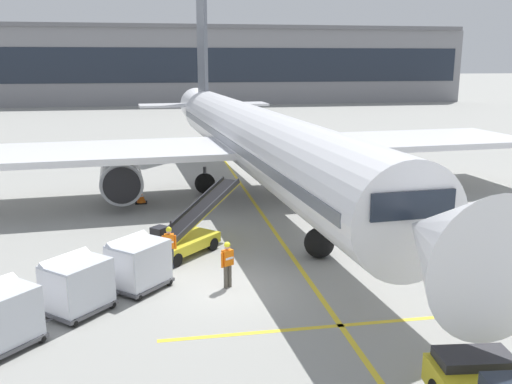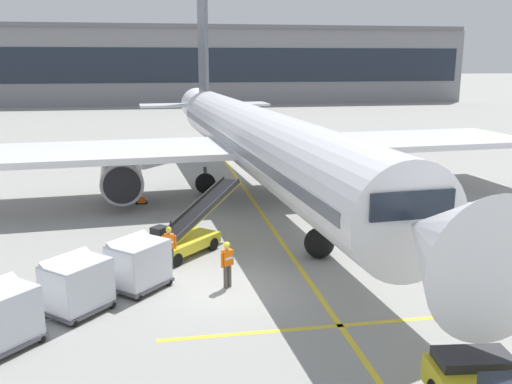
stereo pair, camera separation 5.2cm
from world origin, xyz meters
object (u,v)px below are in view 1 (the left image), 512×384
Objects in this scene: ground_crew_by_carts at (169,245)px; safety_cone_engine_keepout at (141,197)px; belt_loader at (185,234)px; baggage_cart_lead at (138,263)px; baggage_cart_second at (76,284)px; parked_airplane at (252,138)px; ground_crew_by_loader at (227,261)px.

ground_crew_by_carts is 10.99m from safety_cone_engine_keepout.
belt_loader is at bearing -77.13° from safety_cone_engine_keepout.
belt_loader is 4.06m from baggage_cart_lead.
belt_loader is 6.48m from baggage_cart_second.
belt_loader is 2.74× the size of ground_crew_by_carts.
baggage_cart_lead and baggage_cart_second have the same top height.
belt_loader is 1.87× the size of baggage_cart_second.
baggage_cart_lead is 12.72m from safety_cone_engine_keepout.
baggage_cart_lead is 1.00× the size of baggage_cart_second.
ground_crew_by_carts is (-5.38, -11.87, -2.49)m from parked_airplane.
parked_airplane reaches higher than baggage_cart_lead.
parked_airplane is at bearing 61.02° from baggage_cart_second.
parked_airplane is 7.49m from safety_cone_engine_keepout.
baggage_cart_lead is 1.46× the size of ground_crew_by_loader.
parked_airplane is 11.44m from belt_loader.
ground_crew_by_loader is (1.31, -4.03, 0.17)m from belt_loader.
parked_airplane is 15.38m from baggage_cart_lead.
belt_loader reaches higher than ground_crew_by_loader.
baggage_cart_lead reaches higher than safety_cone_engine_keepout.
belt_loader is 9.36m from safety_cone_engine_keepout.
belt_loader is at bearing 107.97° from ground_crew_by_loader.
baggage_cart_lead is 1.46× the size of ground_crew_by_carts.
ground_crew_by_loader and ground_crew_by_carts have the same top height.
baggage_cart_lead is at bearing -117.90° from belt_loader.
baggage_cart_lead reaches higher than ground_crew_by_loader.
ground_crew_by_carts is (-0.73, -1.77, 0.17)m from belt_loader.
baggage_cart_second is at bearing -139.71° from baggage_cart_lead.
baggage_cart_second is at bearing -96.95° from safety_cone_engine_keepout.
baggage_cart_lead is (-1.90, -3.59, 0.17)m from belt_loader.
ground_crew_by_carts is (-2.03, 2.26, 0.00)m from ground_crew_by_loader.
baggage_cart_second is at bearing -118.98° from parked_airplane.
ground_crew_by_carts reaches higher than safety_cone_engine_keepout.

